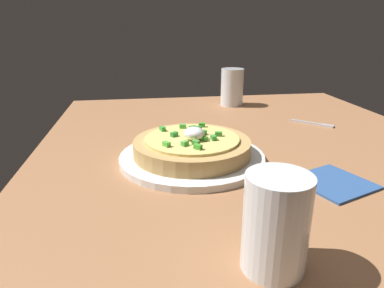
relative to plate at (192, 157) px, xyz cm
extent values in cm
cube|color=#986642|center=(-2.71, 12.83, -2.14)|extent=(105.16, 85.93, 3.09)
cylinder|color=white|center=(0.00, 0.00, 0.00)|extent=(26.34, 26.34, 1.19)
cylinder|color=tan|center=(0.00, 0.00, 2.00)|extent=(21.14, 21.14, 2.80)
cylinder|color=#E7CD72|center=(0.00, 0.00, 3.62)|extent=(17.00, 17.00, 0.45)
ellipsoid|color=white|center=(1.13, 0.21, 4.96)|extent=(3.71, 3.71, 2.24)
cube|color=#2C8E2B|center=(-4.39, 0.78, 4.24)|extent=(1.15, 1.46, 0.80)
cube|color=green|center=(-0.07, 4.87, 4.24)|extent=(1.01, 1.40, 0.80)
cube|color=green|center=(1.85, 3.54, 4.24)|extent=(1.36, 0.93, 0.80)
cube|color=green|center=(6.02, 0.06, 4.24)|extent=(1.45, 1.49, 0.80)
cube|color=#2A7B2D|center=(-4.05, 1.79, 4.24)|extent=(0.95, 1.37, 0.80)
cube|color=green|center=(2.06, 1.74, 4.24)|extent=(1.50, 1.43, 0.80)
cube|color=#2B8733|center=(-1.10, -3.09, 4.24)|extent=(1.41, 1.50, 0.80)
cube|color=green|center=(-1.25, 2.25, 4.24)|extent=(1.43, 1.50, 0.80)
cube|color=green|center=(-4.83, -4.94, 4.24)|extent=(1.47, 1.17, 0.80)
cube|color=green|center=(-5.86, -0.92, 4.24)|extent=(0.95, 1.37, 0.80)
cube|color=green|center=(-6.18, 2.90, 4.24)|extent=(0.98, 1.38, 0.80)
cube|color=#449337|center=(3.94, 0.06, 4.24)|extent=(1.48, 1.46, 0.80)
cube|color=#51B045|center=(4.02, -1.83, 4.24)|extent=(1.46, 1.48, 0.80)
cube|color=green|center=(3.95, -4.89, 4.24)|extent=(1.50, 1.40, 0.80)
cylinder|color=silver|center=(-42.06, 18.52, 4.87)|extent=(6.73, 6.73, 10.93)
cylinder|color=#A8561D|center=(-42.06, 18.52, 3.68)|extent=(5.92, 5.92, 7.74)
cylinder|color=silver|center=(29.77, 3.92, 4.58)|extent=(6.65, 6.65, 10.35)
cylinder|color=beige|center=(29.77, 3.92, 3.36)|extent=(5.85, 5.85, 7.11)
cube|color=#B7B7BC|center=(-19.81, 31.87, -0.35)|extent=(5.83, 6.00, 0.50)
cube|color=#B7B7BC|center=(-16.13, 35.67, -0.35)|extent=(2.95, 2.99, 0.50)
cube|color=#2C508C|center=(12.83, 20.58, -0.40)|extent=(13.08, 13.08, 0.40)
camera|label=1|loc=(57.55, -8.69, 23.44)|focal=32.08mm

